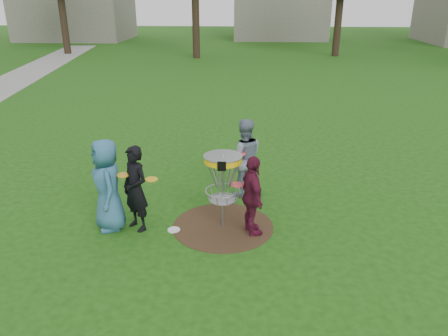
# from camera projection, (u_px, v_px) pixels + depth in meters

# --- Properties ---
(ground) EXTENTS (100.00, 100.00, 0.00)m
(ground) POSITION_uv_depth(u_px,v_px,m) (223.00, 226.00, 7.78)
(ground) COLOR #19470F
(ground) RESTS_ON ground
(dirt_patch) EXTENTS (1.80, 1.80, 0.01)m
(dirt_patch) POSITION_uv_depth(u_px,v_px,m) (223.00, 226.00, 7.78)
(dirt_patch) COLOR #47331E
(dirt_patch) RESTS_ON ground
(player_blue) EXTENTS (0.81, 0.95, 1.64)m
(player_blue) POSITION_uv_depth(u_px,v_px,m) (108.00, 185.00, 7.45)
(player_blue) COLOR #316588
(player_blue) RESTS_ON ground
(player_black) EXTENTS (0.66, 0.63, 1.52)m
(player_black) POSITION_uv_depth(u_px,v_px,m) (135.00, 189.00, 7.45)
(player_black) COLOR black
(player_black) RESTS_ON ground
(player_grey) EXTENTS (0.87, 0.73, 1.61)m
(player_grey) POSITION_uv_depth(u_px,v_px,m) (244.00, 158.00, 8.73)
(player_grey) COLOR gray
(player_grey) RESTS_ON ground
(player_maroon) EXTENTS (0.59, 0.90, 1.41)m
(player_maroon) POSITION_uv_depth(u_px,v_px,m) (252.00, 196.00, 7.30)
(player_maroon) COLOR #5C152D
(player_maroon) RESTS_ON ground
(disc_on_grass) EXTENTS (0.22, 0.22, 0.02)m
(disc_on_grass) POSITION_uv_depth(u_px,v_px,m) (174.00, 230.00, 7.64)
(disc_on_grass) COLOR white
(disc_on_grass) RESTS_ON ground
(disc_golf_basket) EXTENTS (0.66, 0.67, 1.38)m
(disc_golf_basket) POSITION_uv_depth(u_px,v_px,m) (223.00, 174.00, 7.40)
(disc_golf_basket) COLOR #9EA0A5
(disc_golf_basket) RESTS_ON ground
(held_discs) EXTENTS (2.18, 1.44, 0.15)m
(held_discs) POSITION_uv_depth(u_px,v_px,m) (190.00, 172.00, 7.64)
(held_discs) COLOR #F9A91B
(held_discs) RESTS_ON ground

